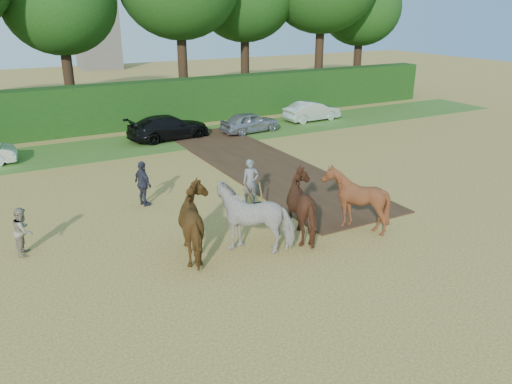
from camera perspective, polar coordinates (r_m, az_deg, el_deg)
name	(u,v)px	position (r m, az deg, el deg)	size (l,w,h in m)	color
ground	(315,218)	(19.39, 6.76, -2.92)	(120.00, 120.00, 0.00)	gold
earth_strip	(260,164)	(25.69, 0.50, 3.16)	(4.50, 17.00, 0.05)	#472D1C
grass_verge	(184,139)	(31.22, -8.26, 6.05)	(50.00, 5.00, 0.03)	#38601E
hedgerow	(159,103)	(35.08, -11.06, 9.93)	(46.00, 1.60, 3.00)	#14380F
spectator_near	(23,231)	(17.90, -25.05, -4.04)	(0.78, 0.61, 1.61)	#BEB795
spectator_far	(143,184)	(20.62, -12.78, 0.93)	(1.10, 0.46, 1.87)	#2A2B38
plough_team	(281,210)	(17.06, 2.90, -2.03)	(7.76, 5.40, 2.26)	brown
parked_cars	(128,134)	(30.19, -14.47, 6.49)	(31.12, 3.13, 1.48)	#A3A5A9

